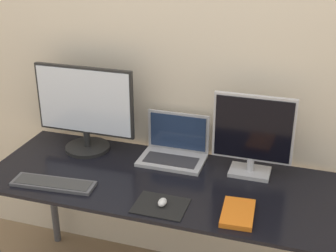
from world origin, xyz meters
TOP-DOWN VIEW (x-y plane):
  - wall_back at (0.00, 0.75)m, footprint 7.00×0.05m
  - desk at (0.00, 0.34)m, footprint 1.77×0.69m
  - monitor_left at (-0.50, 0.54)m, footprint 0.56×0.25m
  - monitor_right at (0.41, 0.54)m, footprint 0.40×0.14m
  - laptop at (-0.01, 0.59)m, footprint 0.34×0.23m
  - keyboard at (-0.49, 0.14)m, footprint 0.42×0.15m
  - mousepad at (0.07, 0.12)m, footprint 0.24×0.19m
  - mouse at (0.08, 0.12)m, footprint 0.04×0.06m
  - book at (0.42, 0.15)m, footprint 0.15×0.23m

SIDE VIEW (x-z plane):
  - desk at x=0.00m, z-range 0.29..1.07m
  - mousepad at x=0.07m, z-range 0.77..0.78m
  - keyboard at x=-0.49m, z-range 0.77..0.79m
  - book at x=0.42m, z-range 0.77..0.80m
  - mouse at x=0.08m, z-range 0.78..0.81m
  - laptop at x=-0.01m, z-range 0.71..0.95m
  - monitor_right at x=0.41m, z-range 0.78..1.20m
  - monitor_left at x=-0.50m, z-range 0.78..1.26m
  - wall_back at x=0.00m, z-range 0.00..2.50m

